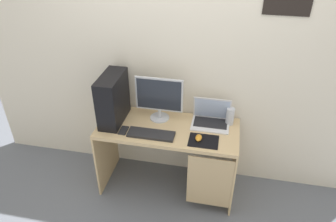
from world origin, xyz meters
TOP-DOWN VIEW (x-y plane):
  - ground_plane at (0.00, 0.00)m, footprint 8.00×8.00m
  - wall_back at (0.00, 0.32)m, footprint 4.00×0.05m
  - desk at (0.02, -0.01)m, footprint 1.31×0.56m
  - pc_tower at (-0.52, 0.02)m, footprint 0.18×0.43m
  - monitor at (-0.11, 0.13)m, footprint 0.45×0.19m
  - laptop at (0.38, 0.15)m, footprint 0.35×0.25m
  - speaker at (0.55, 0.17)m, footprint 0.08×0.08m
  - keyboard at (-0.12, -0.15)m, footprint 0.42×0.14m
  - mousepad at (0.35, -0.14)m, footprint 0.26×0.20m
  - mouse_left at (0.30, -0.13)m, footprint 0.06×0.10m
  - cell_phone at (-0.39, -0.14)m, footprint 0.07×0.13m

SIDE VIEW (x-z plane):
  - ground_plane at x=0.00m, z-range 0.00..0.00m
  - desk at x=0.02m, z-range 0.21..0.95m
  - mousepad at x=0.35m, z-range 0.74..0.75m
  - cell_phone at x=-0.39m, z-range 0.74..0.75m
  - keyboard at x=-0.12m, z-range 0.74..0.77m
  - mouse_left at x=0.30m, z-range 0.75..0.78m
  - laptop at x=0.38m, z-range 0.67..0.92m
  - speaker at x=0.55m, z-range 0.74..0.91m
  - monitor at x=-0.11m, z-range 0.75..1.19m
  - pc_tower at x=-0.52m, z-range 0.74..1.21m
  - wall_back at x=0.00m, z-range 0.00..2.60m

